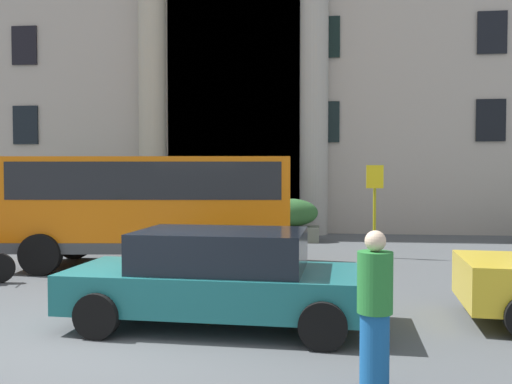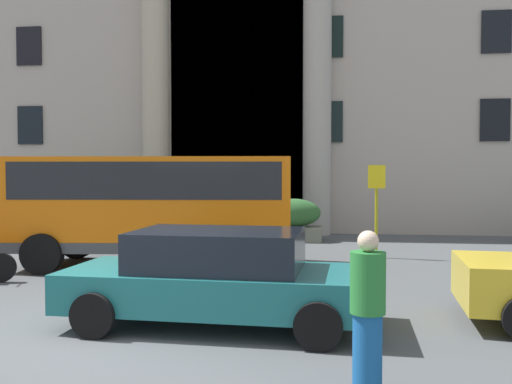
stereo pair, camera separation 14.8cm
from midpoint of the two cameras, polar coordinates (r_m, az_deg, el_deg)
The scene contains 10 objects.
ground_plane at distance 8.05m, azimuth -13.36°, elevation -14.55°, with size 80.00×64.00×0.12m, color #474B4E.
office_building_facade at distance 25.78m, azimuth 1.01°, elevation 17.63°, with size 35.63×9.75×18.31m.
orange_minibus at distance 13.34m, azimuth -10.07°, elevation -0.90°, with size 6.57×3.11×2.57m.
bus_stop_sign at distance 14.76m, azimuth 12.53°, elevation -0.83°, with size 0.44×0.08×2.41m.
hedge_planter_entrance_left at distance 17.92m, azimuth 4.14°, elevation -2.96°, with size 1.78×0.91×1.37m.
hedge_planter_entrance_right at distance 20.23m, azimuth -20.64°, elevation -2.20°, with size 2.07×0.99×1.60m.
hedge_planter_far_west at distance 18.53m, azimuth -12.43°, elevation -2.75°, with size 2.01×0.98×1.44m.
white_taxi_kerbside at distance 8.18m, azimuth -3.35°, elevation -8.67°, with size 4.50×2.16×1.39m.
motorcycle_near_kerb at distance 10.58m, azimuth -5.92°, elevation -7.63°, with size 1.86×0.75×0.89m.
pedestrian_man_red_shirt at distance 5.87m, azimuth 12.10°, elevation -11.87°, with size 0.36×0.36×1.65m.
Camera 2 is at (2.82, -7.20, 2.24)m, focal length 39.02 mm.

